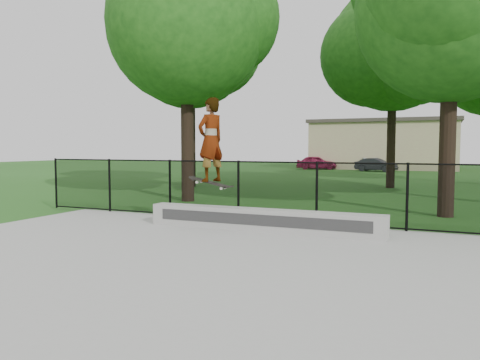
{
  "coord_description": "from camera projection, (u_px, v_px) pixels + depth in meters",
  "views": [
    {
      "loc": [
        2.65,
        -4.81,
        1.89
      ],
      "look_at": [
        -1.22,
        4.2,
        1.2
      ],
      "focal_mm": 35.0,
      "sensor_mm": 36.0,
      "label": 1
    }
  ],
  "objects": [
    {
      "name": "ground",
      "position": [
        195.0,
        305.0,
        5.58
      ],
      "size": [
        100.0,
        100.0,
        0.0
      ],
      "primitive_type": "plane",
      "color": "#235618",
      "rests_on": "ground"
    },
    {
      "name": "concrete_slab",
      "position": [
        195.0,
        303.0,
        5.58
      ],
      "size": [
        14.0,
        12.0,
        0.06
      ],
      "primitive_type": "cube",
      "color": "#A09F9B",
      "rests_on": "ground"
    },
    {
      "name": "grind_ledge",
      "position": [
        261.0,
        220.0,
        10.23
      ],
      "size": [
        5.35,
        0.4,
        0.48
      ],
      "primitive_type": "cube",
      "color": "#9A9A96",
      "rests_on": "concrete_slab"
    },
    {
      "name": "car_a",
      "position": [
        316.0,
        163.0,
        40.1
      ],
      "size": [
        3.64,
        2.14,
        1.17
      ],
      "primitive_type": "imported",
      "rotation": [
        0.0,
        0.0,
        1.81
      ],
      "color": "maroon",
      "rests_on": "ground"
    },
    {
      "name": "car_b",
      "position": [
        376.0,
        165.0,
        36.43
      ],
      "size": [
        3.07,
        1.8,
        1.05
      ],
      "primitive_type": "imported",
      "rotation": [
        0.0,
        0.0,
        1.32
      ],
      "color": "black",
      "rests_on": "ground"
    },
    {
      "name": "car_c",
      "position": [
        385.0,
        164.0,
        38.81
      ],
      "size": [
        3.68,
        2.44,
        1.07
      ],
      "primitive_type": "imported",
      "rotation": [
        0.0,
        0.0,
        1.87
      ],
      "color": "#A0ADB6",
      "rests_on": "ground"
    },
    {
      "name": "skater_airborne",
      "position": [
        211.0,
        141.0,
        10.33
      ],
      "size": [
        0.83,
        0.79,
        2.03
      ],
      "color": "black",
      "rests_on": "ground"
    },
    {
      "name": "chainlink_fence",
      "position": [
        317.0,
        193.0,
        10.93
      ],
      "size": [
        16.06,
        0.06,
        1.5
      ],
      "color": "black",
      "rests_on": "concrete_slab"
    },
    {
      "name": "tree_row",
      "position": [
        377.0,
        27.0,
        18.24
      ],
      "size": [
        20.91,
        18.35,
        10.74
      ],
      "color": "black",
      "rests_on": "ground"
    },
    {
      "name": "distant_building",
      "position": [
        384.0,
        144.0,
        41.04
      ],
      "size": [
        12.4,
        6.4,
        4.3
      ],
      "color": "tan",
      "rests_on": "ground"
    }
  ]
}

